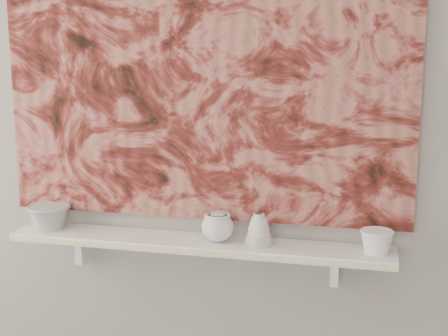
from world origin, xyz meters
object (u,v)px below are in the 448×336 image
(bowl_grey, at_px, (49,217))
(bell_vessel, at_px, (259,229))
(cup_cream, at_px, (218,227))
(painting, at_px, (202,68))
(bowl_white, at_px, (377,241))
(shelf, at_px, (197,244))

(bowl_grey, bearing_deg, bell_vessel, 0.00)
(bell_vessel, bearing_deg, cup_cream, 180.00)
(bowl_grey, relative_size, bell_vessel, 1.48)
(painting, bearing_deg, bowl_white, -7.30)
(bell_vessel, xyz_separation_m, bowl_white, (0.40, 0.00, -0.02))
(shelf, xyz_separation_m, bowl_white, (0.63, 0.00, 0.06))
(bowl_grey, height_order, bowl_white, bowl_grey)
(cup_cream, bearing_deg, shelf, 180.00)
(shelf, relative_size, bowl_white, 12.52)
(shelf, relative_size, bell_vessel, 12.46)
(bowl_white, bearing_deg, shelf, 180.00)
(bowl_grey, xyz_separation_m, bowl_white, (1.21, 0.00, -0.01))
(shelf, distance_m, cup_cream, 0.10)
(shelf, height_order, bowl_white, bowl_white)
(shelf, distance_m, bowl_white, 0.63)
(bell_vessel, bearing_deg, painting, 160.40)
(shelf, bearing_deg, cup_cream, 0.00)
(shelf, xyz_separation_m, bowl_grey, (-0.59, 0.00, 0.06))
(painting, xyz_separation_m, bowl_white, (0.63, -0.08, -0.57))
(bell_vessel, distance_m, bowl_white, 0.40)
(painting, distance_m, bowl_white, 0.85)
(bowl_grey, bearing_deg, painting, 7.83)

